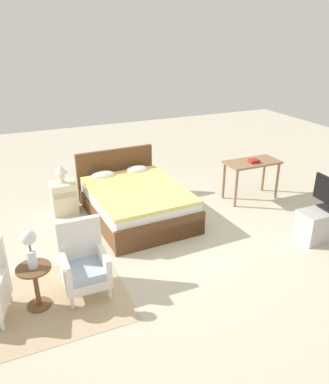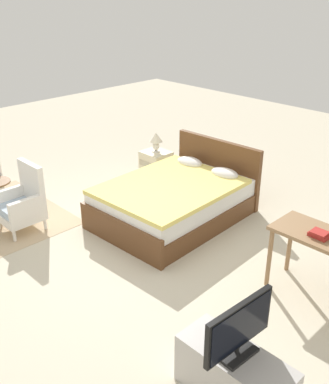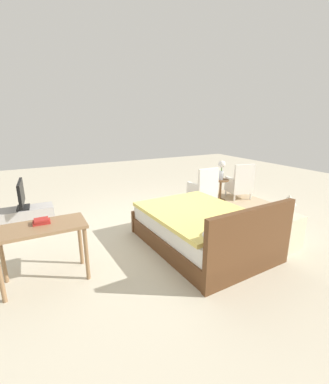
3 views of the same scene
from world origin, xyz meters
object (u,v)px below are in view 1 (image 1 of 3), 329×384
at_px(tv_stand, 326,223).
at_px(armchair_by_window_right, 84,264).
at_px(bed, 135,200).
at_px(table_lamp, 61,171).
at_px(flower_vase, 30,245).
at_px(nightstand, 64,197).
at_px(book_stack, 254,161).
at_px(vanity_desk, 252,167).
at_px(side_table, 36,282).

bearing_deg(tv_stand, armchair_by_window_right, 176.86).
bearing_deg(tv_stand, bed, 142.90).
bearing_deg(table_lamp, flower_vase, -106.88).
xyz_separation_m(flower_vase, nightstand, (0.74, 2.44, -0.56)).
bearing_deg(book_stack, armchair_by_window_right, -157.89).
bearing_deg(table_lamp, vanity_desk, -14.00).
height_order(bed, armchair_by_window_right, bed).
relative_size(bed, book_stack, 10.81).
bearing_deg(vanity_desk, table_lamp, 166.00).
height_order(armchair_by_window_right, table_lamp, armchair_by_window_right).
bearing_deg(side_table, tv_stand, -1.67).
bearing_deg(vanity_desk, book_stack, -104.29).
bearing_deg(bed, tv_stand, -37.10).
xyz_separation_m(bed, nightstand, (-1.11, 0.67, -0.01)).
xyz_separation_m(bed, flower_vase, (-1.85, -1.78, 0.54)).
relative_size(side_table, vanity_desk, 0.53).
xyz_separation_m(bed, vanity_desk, (2.30, -0.18, 0.35)).
bearing_deg(nightstand, tv_stand, -35.31).
height_order(flower_vase, table_lamp, flower_vase).
distance_m(side_table, table_lamp, 2.59).
height_order(side_table, flower_vase, flower_vase).
xyz_separation_m(tv_stand, book_stack, (-0.23, 1.65, 0.55)).
relative_size(side_table, nightstand, 0.97).
relative_size(bed, armchair_by_window_right, 2.38).
distance_m(armchair_by_window_right, tv_stand, 3.79).
bearing_deg(tv_stand, vanity_desk, 97.11).
relative_size(tv_stand, book_stack, 4.74).
distance_m(bed, flower_vase, 2.62).
distance_m(bed, vanity_desk, 2.33).
bearing_deg(vanity_desk, armchair_by_window_right, -157.04).
bearing_deg(flower_vase, tv_stand, -1.67).
height_order(nightstand, vanity_desk, vanity_desk).
bearing_deg(armchair_by_window_right, table_lamp, 86.27).
height_order(side_table, vanity_desk, vanity_desk).
bearing_deg(flower_vase, book_stack, 20.20).
relative_size(side_table, table_lamp, 1.67).
relative_size(side_table, book_stack, 2.72).
relative_size(armchair_by_window_right, flower_vase, 1.93).
xyz_separation_m(nightstand, vanity_desk, (3.41, -0.85, 0.36)).
distance_m(tv_stand, book_stack, 1.75).
relative_size(armchair_by_window_right, nightstand, 1.62).
bearing_deg(vanity_desk, flower_vase, -159.04).
xyz_separation_m(armchair_by_window_right, side_table, (-0.59, -0.08, -0.04)).
bearing_deg(vanity_desk, tv_stand, -82.89).
distance_m(side_table, flower_vase, 0.50).
height_order(armchair_by_window_right, vanity_desk, armchair_by_window_right).
xyz_separation_m(side_table, flower_vase, (0.00, 0.00, 0.50)).
bearing_deg(tv_stand, table_lamp, 144.69).
bearing_deg(armchair_by_window_right, bed, 53.25).
distance_m(armchair_by_window_right, flower_vase, 0.75).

